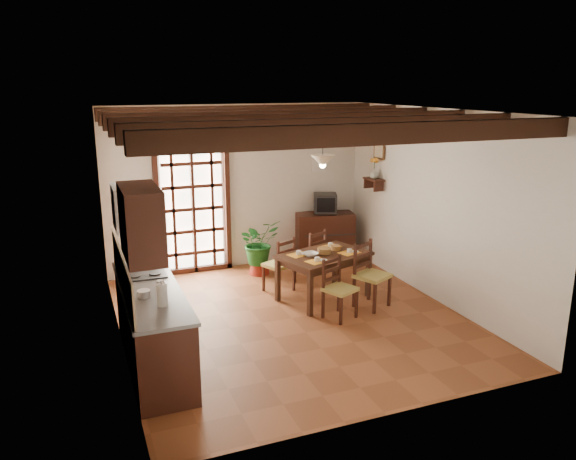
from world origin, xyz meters
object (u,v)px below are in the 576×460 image
dining_table (324,260)px  pendant_lamp (323,160)px  chair_far_left (279,274)px  chair_far_right (310,266)px  kitchen_counter (152,325)px  chair_near_right (371,287)px  potted_plant (259,241)px  chair_near_left (339,299)px  sideboard (325,237)px  crt_tv (325,203)px

dining_table → pendant_lamp: bearing=71.9°
chair_far_left → chair_far_right: (0.61, 0.20, 0.01)m
dining_table → chair_far_left: chair_far_left is taller
kitchen_counter → chair_far_right: bearing=33.5°
chair_near_right → potted_plant: size_ratio=0.48×
chair_near_left → sideboard: 2.61m
crt_tv → potted_plant: size_ratio=0.25×
chair_near_right → chair_far_right: size_ratio=1.07×
sideboard → crt_tv: (-0.00, -0.01, 0.63)m
chair_far_left → crt_tv: size_ratio=1.73×
chair_near_left → pendant_lamp: bearing=59.0°
chair_near_left → chair_near_right: bearing=-5.7°
chair_near_left → sideboard: (0.92, 2.44, 0.17)m
kitchen_counter → sideboard: bearing=39.0°
kitchen_counter → chair_near_left: size_ratio=2.65×
sideboard → pendant_lamp: bearing=-105.0°
pendant_lamp → chair_far_left: bearing=140.0°
sideboard → crt_tv: 0.63m
kitchen_counter → sideboard: size_ratio=2.20×
potted_plant → chair_near_right: bearing=-61.7°
dining_table → sideboard: 1.91m
chair_near_right → chair_far_left: 1.46m
kitchen_counter → crt_tv: 4.52m
sideboard → potted_plant: (-1.36, -0.30, 0.13)m
kitchen_counter → potted_plant: 3.31m
chair_near_right → sideboard: bearing=56.2°
chair_near_right → dining_table: bearing=108.1°
potted_plant → pendant_lamp: pendant_lamp is taller
chair_near_right → potted_plant: (-1.05, 1.94, 0.27)m
dining_table → chair_far_right: bearing=63.8°
chair_far_right → potted_plant: bearing=-71.0°
chair_near_left → chair_far_right: bearing=58.0°
chair_far_right → dining_table: bearing=58.0°
chair_near_left → chair_far_right: size_ratio=0.96×
chair_near_right → crt_tv: (0.31, 2.23, 0.76)m
potted_plant → pendant_lamp: 2.07m
chair_far_right → chair_far_left: bearing=-5.9°
chair_near_left → chair_far_left: size_ratio=0.98×
kitchen_counter → chair_near_right: bearing=10.4°
chair_near_right → crt_tv: crt_tv is taller
chair_near_left → potted_plant: potted_plant is taller
kitchen_counter → chair_far_left: kitchen_counter is taller
chair_far_left → pendant_lamp: bearing=115.7°
crt_tv → chair_near_right: bearing=-76.5°
pendant_lamp → kitchen_counter: bearing=-155.6°
chair_far_left → chair_far_right: size_ratio=0.98×
chair_far_left → dining_table: bearing=109.7°
potted_plant → pendant_lamp: size_ratio=2.32×
pendant_lamp → sideboard: bearing=63.1°
chair_near_left → potted_plant: size_ratio=0.43×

